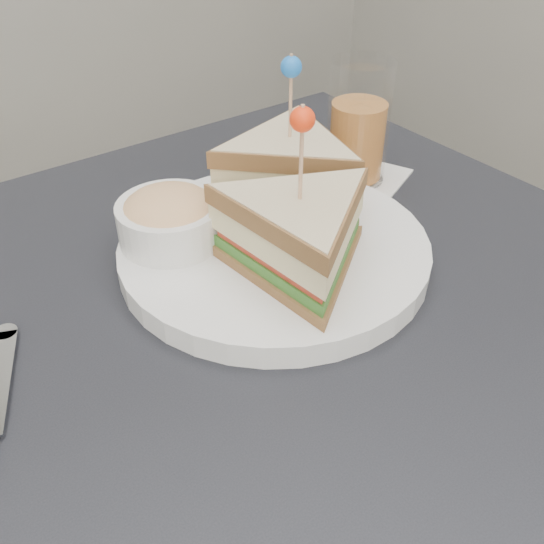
# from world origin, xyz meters

# --- Properties ---
(table) EXTENTS (0.80, 0.80, 0.75)m
(table) POSITION_xyz_m (0.00, 0.00, 0.67)
(table) COLOR black
(table) RESTS_ON ground
(plate_meal) EXTENTS (0.34, 0.33, 0.18)m
(plate_meal) POSITION_xyz_m (0.07, 0.08, 0.80)
(plate_meal) COLOR white
(plate_meal) RESTS_ON table
(drink_set) EXTENTS (0.15, 0.15, 0.14)m
(drink_set) POSITION_xyz_m (0.24, 0.15, 0.81)
(drink_set) COLOR white
(drink_set) RESTS_ON table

